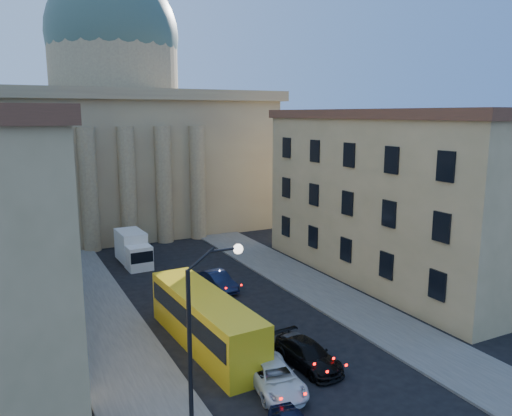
{
  "coord_description": "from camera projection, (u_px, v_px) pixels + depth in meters",
  "views": [
    {
      "loc": [
        -14.0,
        -10.81,
        14.34
      ],
      "look_at": [
        0.88,
        18.14,
        8.16
      ],
      "focal_mm": 35.0,
      "sensor_mm": 36.0,
      "label": 1
    }
  ],
  "objects": [
    {
      "name": "street_lamp",
      "position": [
        201.0,
        329.0,
        21.28
      ],
      "size": [
        2.62,
        0.44,
        8.83
      ],
      "color": "black",
      "rests_on": "ground"
    },
    {
      "name": "sidewalk_left",
      "position": [
        120.0,
        352.0,
        30.3
      ],
      "size": [
        5.0,
        60.0,
        0.15
      ],
      "primitive_type": "cube",
      "color": "#54514D",
      "rests_on": "ground"
    },
    {
      "name": "car_right_mid",
      "position": [
        308.0,
        355.0,
        28.63
      ],
      "size": [
        2.39,
        5.08,
        1.43
      ],
      "primitive_type": "imported",
      "rotation": [
        0.0,
        0.0,
        0.08
      ],
      "color": "black",
      "rests_on": "ground"
    },
    {
      "name": "sidewalk_right",
      "position": [
        346.0,
        304.0,
        37.93
      ],
      "size": [
        5.0,
        60.0,
        0.15
      ],
      "primitive_type": "cube",
      "color": "#54514D",
      "rests_on": "ground"
    },
    {
      "name": "building_right",
      "position": [
        399.0,
        193.0,
        43.88
      ],
      "size": [
        11.6,
        26.6,
        14.7
      ],
      "color": "tan",
      "rests_on": "ground"
    },
    {
      "name": "church",
      "position": [
        119.0,
        133.0,
        64.66
      ],
      "size": [
        68.02,
        28.76,
        36.6
      ],
      "color": "#81694F",
      "rests_on": "ground"
    },
    {
      "name": "box_truck",
      "position": [
        133.0,
        249.0,
        47.93
      ],
      "size": [
        2.42,
        5.77,
        3.13
      ],
      "rotation": [
        0.0,
        0.0,
        0.03
      ],
      "color": "silver",
      "rests_on": "ground"
    },
    {
      "name": "car_right_far",
      "position": [
        299.0,
        348.0,
        29.47
      ],
      "size": [
        1.77,
        4.18,
        1.41
      ],
      "primitive_type": "imported",
      "rotation": [
        0.0,
        0.0,
        0.03
      ],
      "color": "#525257",
      "rests_on": "ground"
    },
    {
      "name": "city_bus",
      "position": [
        205.0,
        319.0,
        30.94
      ],
      "size": [
        3.33,
        11.94,
        3.33
      ],
      "rotation": [
        0.0,
        0.0,
        0.05
      ],
      "color": "gold",
      "rests_on": "ground"
    },
    {
      "name": "car_left_mid",
      "position": [
        274.0,
        377.0,
        26.22
      ],
      "size": [
        2.93,
        5.24,
        1.38
      ],
      "primitive_type": "imported",
      "rotation": [
        0.0,
        0.0,
        -0.13
      ],
      "color": "white",
      "rests_on": "ground"
    },
    {
      "name": "car_right_distant",
      "position": [
        218.0,
        281.0,
        41.1
      ],
      "size": [
        2.0,
        4.69,
        1.51
      ],
      "primitive_type": "imported",
      "rotation": [
        0.0,
        0.0,
        0.09
      ],
      "color": "black",
      "rests_on": "ground"
    }
  ]
}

